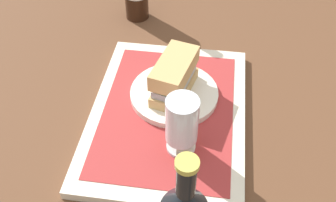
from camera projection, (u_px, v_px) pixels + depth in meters
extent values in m
plane|color=brown|center=(168.00, 117.00, 0.82)|extent=(3.00, 3.00, 0.00)
cube|color=beige|center=(168.00, 114.00, 0.81)|extent=(0.44, 0.32, 0.02)
cube|color=#9E2D2D|center=(168.00, 111.00, 0.80)|extent=(0.38, 0.27, 0.00)
cylinder|color=silver|center=(174.00, 94.00, 0.83)|extent=(0.19, 0.19, 0.01)
cube|color=tan|center=(174.00, 87.00, 0.82)|extent=(0.14, 0.09, 0.02)
cube|color=#9EA3A8|center=(174.00, 80.00, 0.80)|extent=(0.13, 0.08, 0.02)
cube|color=silver|center=(174.00, 76.00, 0.79)|extent=(0.12, 0.08, 0.01)
sphere|color=#47932D|center=(165.00, 88.00, 0.75)|extent=(0.04, 0.04, 0.04)
cube|color=tan|center=(175.00, 68.00, 0.78)|extent=(0.14, 0.09, 0.04)
cylinder|color=silver|center=(181.00, 146.00, 0.73)|extent=(0.06, 0.06, 0.01)
cylinder|color=silver|center=(181.00, 141.00, 0.72)|extent=(0.01, 0.01, 0.02)
cylinder|color=silver|center=(182.00, 120.00, 0.68)|extent=(0.06, 0.06, 0.09)
cylinder|color=gold|center=(182.00, 129.00, 0.70)|extent=(0.06, 0.06, 0.05)
cylinder|color=white|center=(182.00, 118.00, 0.68)|extent=(0.05, 0.05, 0.01)
cone|color=black|center=(185.00, 201.00, 0.47)|extent=(0.06, 0.06, 0.04)
cylinder|color=black|center=(186.00, 180.00, 0.44)|extent=(0.02, 0.02, 0.05)
cylinder|color=#BFB74C|center=(187.00, 164.00, 0.42)|extent=(0.03, 0.03, 0.01)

